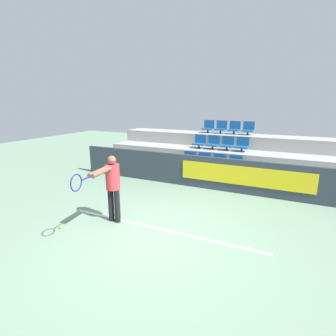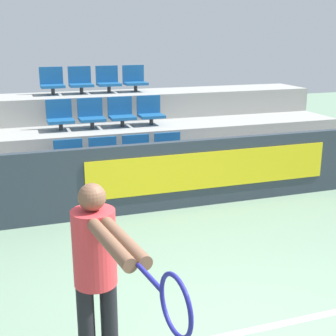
# 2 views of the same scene
# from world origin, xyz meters

# --- Properties ---
(court_baseline) EXTENTS (4.66, 0.08, 0.01)m
(court_baseline) POSITION_xyz_m (0.00, 0.37, 0.00)
(court_baseline) COLOR white
(court_baseline) RESTS_ON ground
(barrier_wall) EXTENTS (9.28, 0.14, 1.04)m
(barrier_wall) POSITION_xyz_m (0.04, 3.49, 0.52)
(barrier_wall) COLOR #2D3842
(barrier_wall) RESTS_ON ground
(bleacher_tier_front) EXTENTS (8.88, 1.09, 0.48)m
(bleacher_tier_front) POSITION_xyz_m (0.00, 4.11, 0.24)
(bleacher_tier_front) COLOR #9E9E99
(bleacher_tier_front) RESTS_ON ground
(bleacher_tier_middle) EXTENTS (8.88, 1.09, 0.96)m
(bleacher_tier_middle) POSITION_xyz_m (0.00, 5.20, 0.48)
(bleacher_tier_middle) COLOR #9E9E99
(bleacher_tier_middle) RESTS_ON ground
(bleacher_tier_back) EXTENTS (8.88, 1.09, 1.44)m
(bleacher_tier_back) POSITION_xyz_m (0.00, 6.29, 0.72)
(bleacher_tier_back) COLOR #9E9E99
(bleacher_tier_back) RESTS_ON ground
(stadium_chair_0) EXTENTS (0.44, 0.39, 0.51)m
(stadium_chair_0) POSITION_xyz_m (-0.81, 4.24, 0.71)
(stadium_chair_0) COLOR #333333
(stadium_chair_0) RESTS_ON bleacher_tier_front
(stadium_chair_1) EXTENTS (0.44, 0.39, 0.51)m
(stadium_chair_1) POSITION_xyz_m (-0.27, 4.24, 0.71)
(stadium_chair_1) COLOR #333333
(stadium_chair_1) RESTS_ON bleacher_tier_front
(stadium_chair_2) EXTENTS (0.44, 0.39, 0.51)m
(stadium_chair_2) POSITION_xyz_m (0.27, 4.24, 0.71)
(stadium_chair_2) COLOR #333333
(stadium_chair_2) RESTS_ON bleacher_tier_front
(stadium_chair_3) EXTENTS (0.44, 0.39, 0.51)m
(stadium_chair_3) POSITION_xyz_m (0.81, 4.24, 0.71)
(stadium_chair_3) COLOR #333333
(stadium_chair_3) RESTS_ON bleacher_tier_front
(stadium_chair_4) EXTENTS (0.44, 0.39, 0.51)m
(stadium_chair_4) POSITION_xyz_m (-0.81, 5.32, 1.19)
(stadium_chair_4) COLOR #333333
(stadium_chair_4) RESTS_ON bleacher_tier_middle
(stadium_chair_5) EXTENTS (0.44, 0.39, 0.51)m
(stadium_chair_5) POSITION_xyz_m (-0.27, 5.32, 1.19)
(stadium_chair_5) COLOR #333333
(stadium_chair_5) RESTS_ON bleacher_tier_middle
(stadium_chair_6) EXTENTS (0.44, 0.39, 0.51)m
(stadium_chair_6) POSITION_xyz_m (0.27, 5.32, 1.19)
(stadium_chair_6) COLOR #333333
(stadium_chair_6) RESTS_ON bleacher_tier_middle
(stadium_chair_7) EXTENTS (0.44, 0.39, 0.51)m
(stadium_chair_7) POSITION_xyz_m (0.81, 5.32, 1.19)
(stadium_chair_7) COLOR #333333
(stadium_chair_7) RESTS_ON bleacher_tier_middle
(stadium_chair_8) EXTENTS (0.44, 0.39, 0.51)m
(stadium_chair_8) POSITION_xyz_m (-0.81, 6.41, 1.67)
(stadium_chair_8) COLOR #333333
(stadium_chair_8) RESTS_ON bleacher_tier_back
(stadium_chair_9) EXTENTS (0.44, 0.39, 0.51)m
(stadium_chair_9) POSITION_xyz_m (-0.27, 6.41, 1.67)
(stadium_chair_9) COLOR #333333
(stadium_chair_9) RESTS_ON bleacher_tier_back
(stadium_chair_10) EXTENTS (0.44, 0.39, 0.51)m
(stadium_chair_10) POSITION_xyz_m (0.27, 6.41, 1.67)
(stadium_chair_10) COLOR #333333
(stadium_chair_10) RESTS_ON bleacher_tier_back
(stadium_chair_11) EXTENTS (0.44, 0.39, 0.51)m
(stadium_chair_11) POSITION_xyz_m (0.81, 6.41, 1.67)
(stadium_chair_11) COLOR #333333
(stadium_chair_11) RESTS_ON bleacher_tier_back
(tennis_player) EXTENTS (0.37, 1.57, 1.56)m
(tennis_player) POSITION_xyz_m (-1.10, 0.19, 0.96)
(tennis_player) COLOR black
(tennis_player) RESTS_ON ground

